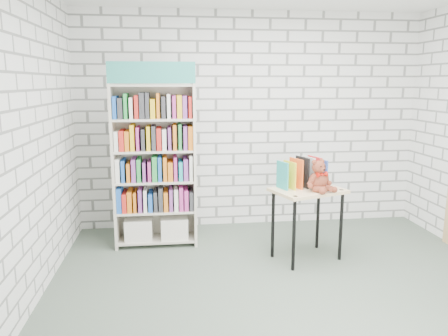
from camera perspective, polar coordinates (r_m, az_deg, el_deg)
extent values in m
plane|color=#485548|center=(4.27, 8.37, -15.46)|extent=(4.50, 4.50, 0.00)
cube|color=silver|center=(5.79, 3.56, 6.14)|extent=(4.50, 0.02, 2.80)
cube|color=silver|center=(2.04, 24.43, -4.15)|extent=(4.50, 0.02, 2.80)
cube|color=silver|center=(3.90, -24.84, 2.70)|extent=(0.02, 4.00, 2.80)
cube|color=beige|center=(5.15, -14.09, 0.09)|extent=(0.03, 0.37, 1.89)
cube|color=beige|center=(5.12, -3.90, 0.33)|extent=(0.03, 0.37, 1.89)
cube|color=beige|center=(5.29, -8.95, 0.57)|extent=(0.94, 0.02, 1.89)
cube|color=teal|center=(4.85, -9.47, 12.20)|extent=(0.94, 0.02, 0.23)
cube|color=beige|center=(5.35, -8.72, -9.10)|extent=(0.88, 0.35, 0.03)
cube|color=beige|center=(5.24, -8.83, -5.43)|extent=(0.88, 0.35, 0.03)
cube|color=beige|center=(5.15, -8.95, -1.62)|extent=(0.88, 0.35, 0.03)
cube|color=beige|center=(5.08, -9.07, 2.30)|extent=(0.88, 0.35, 0.03)
cube|color=beige|center=(5.04, -9.20, 6.31)|extent=(0.88, 0.35, 0.03)
cube|color=beige|center=(5.03, -9.33, 10.61)|extent=(0.88, 0.35, 0.03)
cube|color=silver|center=(5.32, -11.05, -7.72)|extent=(0.31, 0.31, 0.25)
cube|color=silver|center=(5.30, -6.48, -7.64)|extent=(0.31, 0.31, 0.25)
cube|color=green|center=(5.19, -8.88, -3.99)|extent=(0.88, 0.31, 0.25)
cube|color=orange|center=(5.11, -9.00, -0.13)|extent=(0.88, 0.31, 0.25)
cube|color=#BF338C|center=(5.06, -9.13, 3.85)|extent=(0.88, 0.31, 0.25)
cube|color=#19A5B2|center=(5.02, -9.25, 7.89)|extent=(0.88, 0.31, 0.25)
cube|color=#E0BD86|center=(4.75, 10.91, -2.91)|extent=(0.85, 0.72, 0.03)
cylinder|color=black|center=(4.53, 9.11, -8.69)|extent=(0.04, 0.04, 0.75)
cylinder|color=black|center=(4.84, 6.40, -7.33)|extent=(0.04, 0.04, 0.75)
cylinder|color=black|center=(4.90, 15.02, -7.41)|extent=(0.04, 0.04, 0.75)
cylinder|color=black|center=(5.19, 12.16, -6.25)|extent=(0.04, 0.04, 0.75)
cylinder|color=black|center=(4.43, 9.30, -3.69)|extent=(0.05, 0.05, 0.01)
cylinder|color=black|center=(4.79, 15.08, -2.80)|extent=(0.05, 0.05, 0.01)
cube|color=teal|center=(4.66, 7.70, -0.95)|extent=(0.09, 0.22, 0.30)
cube|color=yellow|center=(4.71, 8.53, -0.85)|extent=(0.09, 0.22, 0.30)
cube|color=#E95619|center=(4.76, 9.34, -0.76)|extent=(0.09, 0.22, 0.30)
cube|color=black|center=(4.80, 10.14, -0.67)|extent=(0.09, 0.22, 0.30)
cube|color=silver|center=(4.85, 10.92, -0.58)|extent=(0.09, 0.22, 0.30)
cube|color=red|center=(4.90, 11.68, -0.49)|extent=(0.09, 0.22, 0.30)
cube|color=#2D4FAB|center=(4.95, 12.43, -0.40)|extent=(0.09, 0.22, 0.30)
ellipsoid|color=brown|center=(4.69, 12.17, -1.70)|extent=(0.20, 0.17, 0.20)
sphere|color=brown|center=(4.65, 12.28, 0.09)|extent=(0.14, 0.14, 0.14)
sphere|color=brown|center=(4.62, 11.71, 0.75)|extent=(0.05, 0.05, 0.05)
sphere|color=brown|center=(4.69, 12.67, 0.86)|extent=(0.05, 0.05, 0.05)
sphere|color=brown|center=(4.62, 12.73, -0.25)|extent=(0.06, 0.06, 0.06)
sphere|color=black|center=(4.59, 12.53, 0.18)|extent=(0.02, 0.02, 0.02)
sphere|color=black|center=(4.63, 12.98, 0.23)|extent=(0.02, 0.02, 0.02)
sphere|color=black|center=(4.60, 12.94, -0.25)|extent=(0.02, 0.02, 0.02)
cylinder|color=brown|center=(4.60, 11.41, -1.54)|extent=(0.11, 0.07, 0.14)
cylinder|color=brown|center=(4.73, 13.23, -1.27)|extent=(0.10, 0.11, 0.14)
sphere|color=brown|center=(4.59, 11.23, -2.29)|extent=(0.06, 0.06, 0.06)
sphere|color=brown|center=(4.75, 13.56, -1.93)|extent=(0.06, 0.06, 0.06)
cylinder|color=brown|center=(4.59, 12.41, -2.75)|extent=(0.14, 0.15, 0.08)
cylinder|color=brown|center=(4.67, 13.45, -2.58)|extent=(0.07, 0.15, 0.08)
sphere|color=brown|center=(4.53, 12.74, -3.01)|extent=(0.07, 0.07, 0.07)
sphere|color=brown|center=(4.64, 14.21, -2.76)|extent=(0.07, 0.07, 0.07)
cone|color=#B6160B|center=(4.61, 12.38, -0.86)|extent=(0.07, 0.07, 0.05)
cone|color=#B6160B|center=(4.65, 12.98, -0.77)|extent=(0.07, 0.07, 0.05)
sphere|color=#B6160B|center=(4.63, 12.71, -0.82)|extent=(0.03, 0.03, 0.03)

